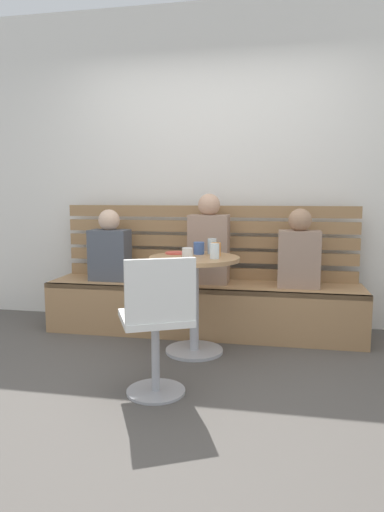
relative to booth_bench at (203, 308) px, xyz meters
name	(u,v)px	position (x,y,z in m)	size (l,w,h in m)	color
ground	(170,390)	(0.00, -1.20, -0.22)	(8.00, 8.00, 0.00)	#514C47
back_wall	(211,168)	(0.00, 0.44, 1.23)	(5.20, 0.10, 2.90)	silver
booth_bench	(203,308)	(0.00, 0.00, 0.00)	(2.70, 0.52, 0.44)	#A87C51
booth_backrest	(207,242)	(0.00, 0.24, 0.56)	(2.65, 0.04, 0.66)	#9A7249
cafe_table	(194,286)	(0.02, -0.50, 0.30)	(0.68, 0.68, 0.74)	#ADADB2
white_chair	(157,321)	(-0.05, -1.31, 0.24)	(0.53, 0.53, 0.85)	#ADADB2
person_adult	(209,243)	(0.05, 0.04, 0.56)	(0.34, 0.22, 0.77)	#9E7F6B
person_child_left	(110,249)	(-0.84, 0.01, 0.50)	(0.34, 0.22, 0.63)	#4C515B
person_child_middle	(299,253)	(0.81, 0.00, 0.51)	(0.34, 0.22, 0.65)	#9E7F6B
cup_ceramic_white	(187,253)	(-0.02, -0.54, 0.55)	(0.08, 0.08, 0.07)	white
cup_tumbler_orange	(216,249)	(0.17, -0.42, 0.57)	(0.07, 0.07, 0.10)	orange
cup_mug_blue	(199,248)	(0.03, -0.35, 0.57)	(0.08, 0.08, 0.10)	#3D5B9E
cup_glass_tall	(212,246)	(0.13, -0.31, 0.58)	(0.07, 0.07, 0.12)	silver
cup_water_clear	(215,251)	(0.18, -0.57, 0.57)	(0.07, 0.07, 0.11)	white
plate_small	(176,253)	(-0.15, -0.35, 0.52)	(0.17, 0.17, 0.01)	#DB4C42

